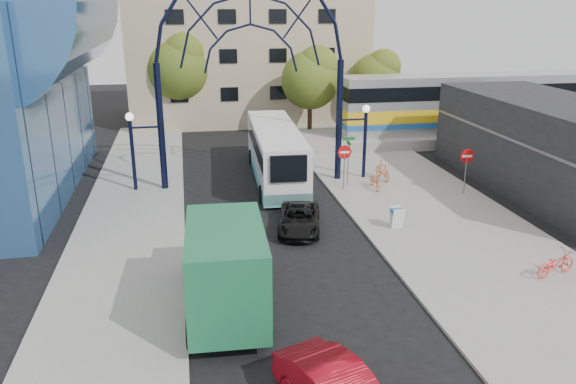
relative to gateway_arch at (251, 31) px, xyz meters
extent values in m
plane|color=black|center=(0.00, -14.00, -8.56)|extent=(120.00, 120.00, 0.00)
cube|color=gray|center=(8.00, -10.00, -8.50)|extent=(8.00, 56.00, 0.12)
cube|color=gray|center=(-6.50, -8.00, -8.50)|extent=(5.00, 50.00, 0.12)
cylinder|color=black|center=(-5.00, 0.00, -5.06)|extent=(0.36, 0.36, 7.00)
cylinder|color=black|center=(5.00, 0.00, -5.06)|extent=(0.36, 0.36, 7.00)
cylinder|color=black|center=(-6.60, 0.00, -6.56)|extent=(0.20, 0.20, 4.00)
cylinder|color=black|center=(6.60, 0.00, -6.56)|extent=(0.20, 0.20, 4.00)
sphere|color=white|center=(-6.60, 0.00, -4.36)|extent=(0.44, 0.44, 0.44)
sphere|color=white|center=(6.60, 0.00, -4.36)|extent=(0.44, 0.44, 0.44)
cylinder|color=slate|center=(4.80, -2.00, -7.34)|extent=(0.06, 0.06, 2.20)
cylinder|color=red|center=(4.80, -2.00, -6.34)|extent=(0.80, 0.04, 0.80)
cube|color=white|center=(4.80, -2.03, -6.34)|extent=(0.55, 0.02, 0.12)
cylinder|color=slate|center=(11.00, -4.00, -7.34)|extent=(0.06, 0.06, 2.20)
cylinder|color=red|center=(11.00, -4.00, -6.34)|extent=(0.76, 0.04, 0.76)
cube|color=white|center=(11.00, -4.03, -6.34)|extent=(0.55, 0.02, 0.12)
cylinder|color=slate|center=(5.20, -1.40, -7.04)|extent=(0.05, 0.05, 2.80)
cube|color=#146626|center=(5.20, -1.40, -5.74)|extent=(0.70, 0.03, 0.18)
cube|color=#146626|center=(5.20, -1.40, -5.99)|extent=(0.03, 0.70, 0.18)
cube|color=white|center=(5.60, -8.20, -7.94)|extent=(0.55, 0.26, 0.99)
cube|color=white|center=(5.60, -7.85, -7.94)|extent=(0.55, 0.26, 0.99)
cube|color=#1E59A5|center=(5.60, -8.02, -7.61)|extent=(0.55, 0.42, 0.14)
cylinder|color=#2F5C92|center=(-12.00, 1.00, 1.44)|extent=(9.00, 16.00, 9.00)
cube|color=black|center=(16.00, -4.00, -6.06)|extent=(6.00, 16.00, 5.00)
cube|color=tan|center=(2.00, 21.00, -1.56)|extent=(20.00, 12.00, 14.00)
cube|color=gray|center=(20.00, 8.00, -8.16)|extent=(32.00, 5.00, 0.80)
cube|color=#B7B7BC|center=(20.00, 8.00, -5.66)|extent=(25.00, 3.00, 4.20)
cube|color=gold|center=(20.00, 8.00, -6.26)|extent=(25.10, 3.05, 0.90)
cube|color=black|center=(20.00, 8.00, -4.66)|extent=(25.05, 3.05, 1.00)
cube|color=#1E59A5|center=(20.00, 8.00, -6.96)|extent=(25.10, 3.05, 0.35)
cylinder|color=#382314|center=(6.00, 12.00, -7.30)|extent=(0.36, 0.36, 2.52)
sphere|color=#3F6119|center=(6.00, 12.00, -4.22)|extent=(4.48, 4.48, 4.48)
sphere|color=#3F6119|center=(6.50, 11.70, -3.10)|extent=(3.08, 3.08, 3.08)
cylinder|color=#382314|center=(-4.00, 16.00, -7.12)|extent=(0.36, 0.36, 2.88)
sphere|color=#3F6119|center=(-4.00, 16.00, -3.60)|extent=(5.12, 5.12, 5.12)
sphere|color=#3F6119|center=(-3.50, 15.70, -2.32)|extent=(3.52, 3.52, 3.52)
cylinder|color=#382314|center=(12.00, 14.00, -7.39)|extent=(0.36, 0.36, 2.34)
sphere|color=#3F6119|center=(12.00, 14.00, -4.53)|extent=(4.16, 4.16, 4.16)
sphere|color=#3F6119|center=(12.50, 13.70, -3.49)|extent=(2.86, 2.86, 2.86)
cube|color=white|center=(1.46, 0.97, -6.86)|extent=(3.02, 11.26, 2.81)
cube|color=#5ACAC2|center=(1.46, 0.97, -8.02)|extent=(3.05, 11.26, 0.68)
cube|color=black|center=(1.46, 0.97, -6.28)|extent=(3.05, 11.04, 0.87)
cube|color=black|center=(1.18, -4.66, -6.33)|extent=(1.83, 0.23, 1.36)
cube|color=black|center=(1.73, 6.49, -7.00)|extent=(2.33, 0.29, 1.55)
cylinder|color=black|center=(0.42, 4.49, -8.09)|extent=(0.32, 0.94, 0.93)
cylinder|color=black|center=(2.83, 4.37, -8.09)|extent=(0.32, 0.94, 0.93)
cylinder|color=black|center=(0.05, -3.09, -8.09)|extent=(0.32, 0.94, 0.93)
cylinder|color=black|center=(2.46, -3.21, -8.09)|extent=(0.32, 0.94, 0.93)
cube|color=black|center=(-2.56, -11.53, -7.45)|extent=(2.42, 2.52, 2.22)
cube|color=black|center=(-2.51, -10.32, -6.99)|extent=(2.02, 0.19, 1.01)
cube|color=#1B6941|center=(-2.69, -14.56, -6.64)|extent=(2.62, 4.74, 2.82)
cylinder|color=black|center=(-3.73, -11.79, -8.07)|extent=(0.30, 0.98, 0.97)
cylinder|color=black|center=(-1.41, -11.89, -8.07)|extent=(0.30, 0.98, 0.97)
cylinder|color=black|center=(-3.90, -15.72, -8.07)|extent=(0.30, 0.98, 0.97)
cylinder|color=black|center=(-1.58, -15.82, -8.07)|extent=(0.30, 0.98, 0.97)
imported|color=black|center=(1.20, -7.21, -8.00)|extent=(2.71, 4.31, 1.11)
imported|color=#DB5C2B|center=(6.55, -2.28, -7.99)|extent=(0.67, 1.71, 0.89)
imported|color=orange|center=(7.53, -0.73, -7.90)|extent=(0.71, 1.83, 1.07)
imported|color=#FA3532|center=(9.76, -13.66, -7.95)|extent=(1.97, 1.11, 0.98)
camera|label=1|loc=(-3.71, -30.69, 1.34)|focal=35.00mm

